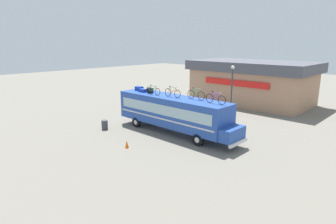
{
  "coord_description": "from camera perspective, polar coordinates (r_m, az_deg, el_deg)",
  "views": [
    {
      "loc": [
        16.11,
        -17.41,
        7.6
      ],
      "look_at": [
        -0.45,
        0.0,
        1.73
      ],
      "focal_mm": 30.57,
      "sensor_mm": 36.0,
      "label": 1
    }
  ],
  "objects": [
    {
      "name": "roadside_building",
      "position": [
        38.23,
        16.3,
        5.85
      ],
      "size": [
        15.11,
        8.47,
        5.3
      ],
      "color": "tan",
      "rests_on": "ground"
    },
    {
      "name": "rooftop_bicycle_2",
      "position": [
        23.93,
        0.91,
        3.9
      ],
      "size": [
        1.76,
        0.44,
        0.9
      ],
      "color": "black",
      "rests_on": "bus"
    },
    {
      "name": "luggage_bag_1",
      "position": [
        27.36,
        -5.79,
        4.68
      ],
      "size": [
        0.71,
        0.5,
        0.39
      ],
      "primitive_type": "cube",
      "color": "#193899",
      "rests_on": "bus"
    },
    {
      "name": "rooftop_bicycle_3",
      "position": [
        22.96,
        5.6,
        3.45
      ],
      "size": [
        1.75,
        0.44,
        0.94
      ],
      "color": "black",
      "rests_on": "bus"
    },
    {
      "name": "rooftop_bicycle_4",
      "position": [
        21.57,
        9.46,
        2.64
      ],
      "size": [
        1.78,
        0.44,
        0.91
      ],
      "color": "black",
      "rests_on": "bus"
    },
    {
      "name": "bus",
      "position": [
        24.28,
        1.08,
        0.11
      ],
      "size": [
        12.02,
        2.54,
        3.14
      ],
      "color": "#23479E",
      "rests_on": "ground"
    },
    {
      "name": "luggage_bag_3",
      "position": [
        25.91,
        -3.56,
        4.29
      ],
      "size": [
        0.49,
        0.35,
        0.45
      ],
      "primitive_type": "cube",
      "color": "black",
      "rests_on": "bus"
    },
    {
      "name": "traffic_cone",
      "position": [
        21.45,
        -8.21,
        -6.37
      ],
      "size": [
        0.29,
        0.29,
        0.55
      ],
      "primitive_type": "cone",
      "color": "orange",
      "rests_on": "ground"
    },
    {
      "name": "trash_bin",
      "position": [
        26.27,
        -12.52,
        -2.49
      ],
      "size": [
        0.55,
        0.55,
        0.82
      ],
      "primitive_type": "cylinder",
      "color": "#3F3F47",
      "rests_on": "ground"
    },
    {
      "name": "rooftop_bicycle_1",
      "position": [
        25.05,
        -2.99,
        4.29
      ],
      "size": [
        1.72,
        0.44,
        0.86
      ],
      "color": "black",
      "rests_on": "bus"
    },
    {
      "name": "ground_plane",
      "position": [
        24.91,
        0.75,
        -4.03
      ],
      "size": [
        120.0,
        120.0,
        0.0
      ],
      "primitive_type": "plane",
      "color": "slate"
    },
    {
      "name": "luggage_bag_2",
      "position": [
        26.49,
        -5.05,
        4.3
      ],
      "size": [
        0.69,
        0.42,
        0.29
      ],
      "primitive_type": "cube",
      "color": "#193899",
      "rests_on": "bus"
    },
    {
      "name": "street_lamp",
      "position": [
        28.29,
        12.6,
        4.76
      ],
      "size": [
        0.34,
        0.34,
        5.46
      ],
      "color": "#38383D",
      "rests_on": "ground"
    }
  ]
}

